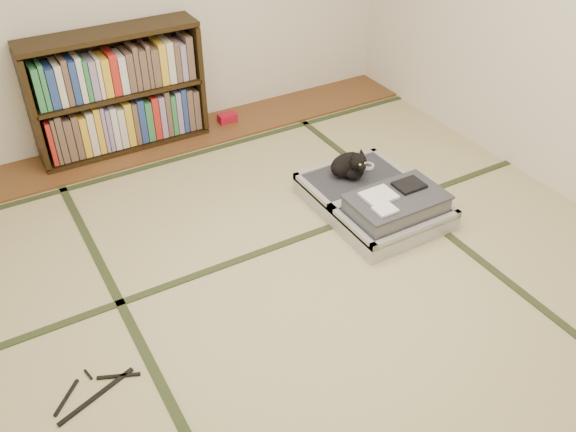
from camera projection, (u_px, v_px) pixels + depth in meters
floor at (311, 284)px, 3.51m from camera, size 4.50×4.50×0.00m
wood_strip at (180, 137)px, 4.90m from camera, size 4.00×0.50×0.02m
red_item at (227, 118)px, 5.07m from camera, size 0.15×0.09×0.07m
room_shell at (318, 36)px, 2.65m from camera, size 4.50×4.50×4.50m
tatami_borders at (270, 238)px, 3.85m from camera, size 4.00×4.50×0.01m
bookcase at (118, 94)px, 4.52m from camera, size 1.28×0.29×0.92m
suitcase at (377, 201)px, 4.02m from camera, size 0.69×0.93×0.27m
cat at (351, 165)px, 4.14m from camera, size 0.31×0.31×0.25m
cable_coil at (368, 166)px, 4.29m from camera, size 0.10×0.10×0.02m
hanger at (95, 391)px, 2.90m from camera, size 0.43×0.27×0.01m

